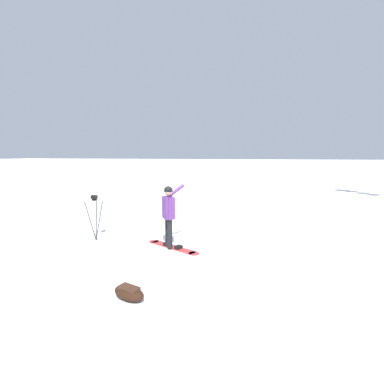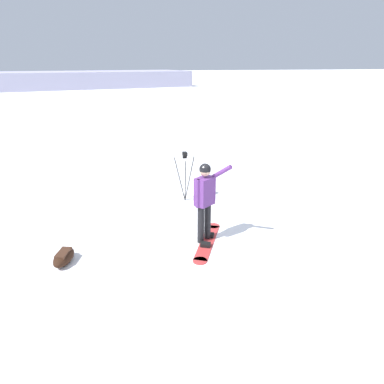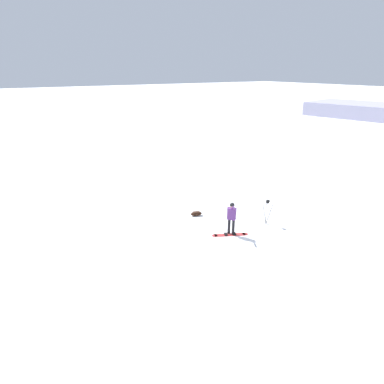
% 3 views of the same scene
% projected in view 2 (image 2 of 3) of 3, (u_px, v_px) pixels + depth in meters
% --- Properties ---
extents(ground_plane, '(300.00, 300.00, 0.00)m').
position_uv_depth(ground_plane, '(205.00, 251.00, 7.08)').
color(ground_plane, white).
extents(snowboarder, '(0.72, 0.57, 1.75)m').
position_uv_depth(snowboarder, '(205.00, 195.00, 7.12)').
color(snowboarder, black).
rests_on(snowboarder, ground_plane).
extents(snowboard, '(0.98, 1.68, 0.10)m').
position_uv_depth(snowboard, '(207.00, 241.00, 7.41)').
color(snowboard, '#B23333').
rests_on(snowboard, ground_plane).
extents(gear_bag_large, '(0.50, 0.71, 0.24)m').
position_uv_depth(gear_bag_large, '(64.00, 257.00, 6.62)').
color(gear_bag_large, black).
rests_on(gear_bag_large, ground_plane).
extents(camera_tripod, '(0.57, 0.48, 1.38)m').
position_uv_depth(camera_tripod, '(185.00, 166.00, 9.31)').
color(camera_tripod, '#262628').
rests_on(camera_tripod, ground_plane).
extents(distant_ridge, '(42.21, 18.21, 2.27)m').
position_uv_depth(distant_ridge, '(46.00, 80.00, 49.24)').
color(distant_ridge, '#A7A4C1').
rests_on(distant_ridge, ground_plane).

